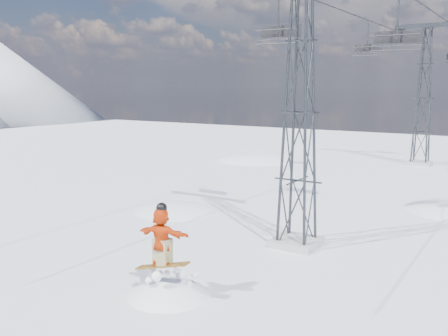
# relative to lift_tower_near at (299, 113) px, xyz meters

# --- Properties ---
(ground) EXTENTS (120.00, 120.00, 0.00)m
(ground) POSITION_rel_lift_tower_near_xyz_m (-0.80, -8.00, -5.47)
(ground) COLOR white
(ground) RESTS_ON ground
(snow_terrain) EXTENTS (39.00, 37.00, 22.00)m
(snow_terrain) POSITION_rel_lift_tower_near_xyz_m (-5.57, 13.24, -15.06)
(snow_terrain) COLOR white
(snow_terrain) RESTS_ON ground
(lift_tower_near) EXTENTS (5.20, 1.80, 11.43)m
(lift_tower_near) POSITION_rel_lift_tower_near_xyz_m (0.00, 0.00, 0.00)
(lift_tower_near) COLOR #999999
(lift_tower_near) RESTS_ON ground
(lift_tower_far) EXTENTS (5.20, 1.80, 11.43)m
(lift_tower_far) POSITION_rel_lift_tower_near_xyz_m (0.00, 25.00, 0.00)
(lift_tower_far) COLOR #999999
(lift_tower_far) RESTS_ON ground
(haul_cables) EXTENTS (4.46, 51.00, 0.06)m
(haul_cables) POSITION_rel_lift_tower_near_xyz_m (0.00, 11.50, 5.38)
(haul_cables) COLOR black
(haul_cables) RESTS_ON ground
(lift_chair_near) EXTENTS (2.01, 0.58, 2.50)m
(lift_chair_near) POSITION_rel_lift_tower_near_xyz_m (-2.20, 2.53, 3.38)
(lift_chair_near) COLOR black
(lift_chair_near) RESTS_ON ground
(lift_chair_mid) EXTENTS (2.22, 0.64, 2.76)m
(lift_chair_mid) POSITION_rel_lift_tower_near_xyz_m (2.20, 5.91, 3.18)
(lift_chair_mid) COLOR black
(lift_chair_mid) RESTS_ON ground
(lift_chair_far) EXTENTS (1.89, 0.54, 2.34)m
(lift_chair_far) POSITION_rel_lift_tower_near_xyz_m (-2.20, 16.30, 3.51)
(lift_chair_far) COLOR black
(lift_chair_far) RESTS_ON ground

